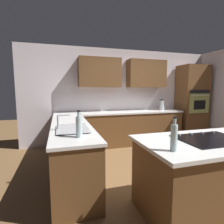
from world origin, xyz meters
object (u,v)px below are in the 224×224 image
Objects in this scene: wall_oven at (192,103)px; sink_unit at (72,128)px; cooktop at (210,139)px; dish_soap_bottle at (79,126)px; oil_bottle at (174,137)px; blender at (162,106)px.

wall_oven is 3.14× the size of sink_unit.
sink_unit is (3.68, 1.80, -0.18)m from wall_oven.
cooktop is 1.59m from dish_soap_bottle.
sink_unit is 2.06× the size of oil_bottle.
oil_bottle reaches higher than blender.
wall_oven is 4.28m from dish_soap_bottle.
oil_bottle is at bearing 18.37° from cooktop.
wall_oven is at bearing -126.98° from cooktop.
dish_soap_bottle is 1.12m from oil_bottle.
dish_soap_bottle reaches higher than sink_unit.
cooktop is at bearing 53.02° from wall_oven.
blender is at bearing -138.51° from dish_soap_bottle.
sink_unit is 0.50m from dish_soap_bottle.
wall_oven is at bearing 177.90° from blender.
oil_bottle is (0.67, 0.22, 0.13)m from cooktop.
oil_bottle is (2.80, 3.05, -0.06)m from wall_oven.
sink_unit is 3.25m from blender.
wall_oven is at bearing -153.92° from sink_unit.
blender is 0.91× the size of oil_bottle.
oil_bottle is (-0.88, 1.25, 0.12)m from sink_unit.
dish_soap_bottle and oil_bottle have the same top height.
dish_soap_bottle is at bearing 32.21° from wall_oven.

